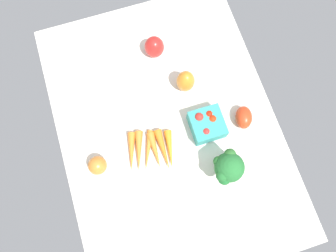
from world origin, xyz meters
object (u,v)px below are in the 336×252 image
object	(u,v)px
heirloom_tomato_orange	(97,165)
carrot_bunch	(151,151)
bell_pepper_red	(154,47)
bell_pepper_orange	(186,81)
broccoli_head	(228,167)
berry_basket	(207,124)
roma_tomato	(244,117)

from	to	relation	value
heirloom_tomato_orange	carrot_bunch	distance (cm)	18.59
bell_pepper_red	carrot_bunch	xyz separation A→B (cm)	(-36.02, 12.23, -3.02)
carrot_bunch	bell_pepper_red	bearing A→B (deg)	-18.75
bell_pepper_red	bell_pepper_orange	bearing A→B (deg)	-158.51
broccoli_head	bell_pepper_red	bearing A→B (deg)	10.88
bell_pepper_orange	carrot_bunch	size ratio (longest dim) A/B	0.55
berry_basket	bell_pepper_red	bearing A→B (deg)	14.77
roma_tomato	berry_basket	bearing A→B (deg)	-77.80
bell_pepper_orange	broccoli_head	distance (cm)	33.54
heirloom_tomato_orange	berry_basket	world-z (taller)	berry_basket
bell_pepper_red	broccoli_head	size ratio (longest dim) A/B	0.66
roma_tomato	carrot_bunch	bearing A→B (deg)	-69.85
broccoli_head	berry_basket	bearing A→B (deg)	2.68
broccoli_head	heirloom_tomato_orange	bearing A→B (deg)	70.72
bell_pepper_red	berry_basket	size ratio (longest dim) A/B	0.80
roma_tomato	bell_pepper_orange	bearing A→B (deg)	-121.58
carrot_bunch	berry_basket	bearing A→B (deg)	-82.83
roma_tomato	berry_basket	size ratio (longest dim) A/B	0.73
berry_basket	bell_pepper_orange	bearing A→B (deg)	7.72
bell_pepper_orange	carrot_bunch	distance (cm)	27.27
heirloom_tomato_orange	roma_tomato	xyz separation A→B (cm)	(0.99, -52.73, -0.27)
heirloom_tomato_orange	broccoli_head	bearing A→B (deg)	-109.28
bell_pepper_red	heirloom_tomato_orange	distance (cm)	47.11
carrot_bunch	heirloom_tomato_orange	bearing A→B (deg)	88.98
broccoli_head	roma_tomato	distance (cm)	20.32
roma_tomato	bell_pepper_red	bearing A→B (deg)	-129.68
heirloom_tomato_orange	roma_tomato	bearing A→B (deg)	-88.93
heirloom_tomato_orange	berry_basket	distance (cm)	39.60
bell_pepper_orange	berry_basket	size ratio (longest dim) A/B	0.92
carrot_bunch	berry_basket	xyz separation A→B (cm)	(2.64, -21.03, 2.02)
bell_pepper_red	bell_pepper_orange	distance (cm)	17.80
heirloom_tomato_orange	berry_basket	xyz separation A→B (cm)	(2.31, -39.53, 0.28)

